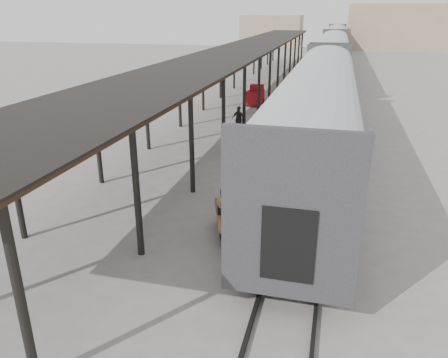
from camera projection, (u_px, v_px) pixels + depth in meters
name	position (u px, v px, depth m)	size (l,w,h in m)	color
ground	(203.00, 229.00, 14.70)	(160.00, 160.00, 0.00)	slate
train	(332.00, 55.00, 43.53)	(3.45, 76.01, 4.01)	silver
canopy	(248.00, 48.00, 35.73)	(4.90, 64.30, 4.15)	#422B19
rails	(329.00, 82.00, 44.67)	(1.54, 150.00, 0.12)	black
building_far	(398.00, 27.00, 80.51)	(18.00, 10.00, 8.00)	tan
building_left	(272.00, 31.00, 90.03)	(12.00, 8.00, 6.00)	tan
baggage_cart	(236.00, 218.00, 14.01)	(1.96, 2.68, 0.86)	brown
suitcase_stack	(230.00, 202.00, 14.15)	(1.23, 1.36, 0.59)	#353537
luggage_tug	(255.00, 96.00, 33.76)	(1.25, 1.82, 1.51)	maroon
porter	(232.00, 196.00, 13.04)	(0.60, 0.40, 1.65)	navy
pedestrian	(239.00, 119.00, 26.20)	(0.92, 0.38, 1.56)	black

